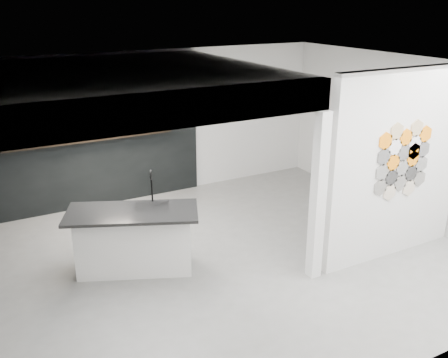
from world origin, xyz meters
TOP-DOWN VIEW (x-y plane):
  - floor at (0.00, 0.00)m, footprint 7.00×6.00m
  - partition_panel at (2.23, -1.00)m, footprint 2.45×0.15m
  - bay_clad_back at (-1.30, 2.97)m, footprint 4.40×0.04m
  - bulkhead at (-1.30, 1.00)m, footprint 4.40×4.00m
  - corner_column at (0.82, -1.00)m, footprint 0.16×0.16m
  - fascia_beam at (-1.30, -0.92)m, footprint 4.40×0.16m
  - display_shelf at (-1.20, 2.87)m, footprint 3.00×0.15m
  - kitchen_island at (-1.32, 0.33)m, footprint 1.95×1.44m
  - stockpot at (-2.39, 2.87)m, footprint 0.20×0.20m
  - kettle at (-0.12, 2.87)m, footprint 0.20×0.20m
  - glass_bowl at (0.15, 2.87)m, footprint 0.18×0.18m
  - glass_vase at (0.15, 2.87)m, footprint 0.13×0.13m
  - bottle_dark at (-1.21, 2.87)m, footprint 0.07×0.07m
  - utensil_cup at (-1.72, 2.87)m, footprint 0.09×0.09m
  - hex_tile_cluster at (2.26, -1.09)m, footprint 1.04×0.02m

SIDE VIEW (x-z plane):
  - floor at x=0.00m, z-range -0.01..0.00m
  - kitchen_island at x=-1.32m, z-range -0.23..1.21m
  - bay_clad_back at x=-1.30m, z-range 0.00..2.35m
  - corner_column at x=0.82m, z-range 0.00..2.35m
  - display_shelf at x=-1.20m, z-range 1.28..1.32m
  - utensil_cup at x=-1.72m, z-range 1.32..1.41m
  - glass_bowl at x=0.15m, z-range 1.32..1.42m
  - bottle_dark at x=-1.21m, z-range 1.32..1.46m
  - glass_vase at x=0.15m, z-range 1.32..1.47m
  - stockpot at x=-2.39m, z-range 1.32..1.47m
  - partition_panel at x=2.23m, z-range 0.00..2.80m
  - kettle at x=-0.12m, z-range 1.32..1.49m
  - hex_tile_cluster at x=2.26m, z-range 0.92..2.09m
  - bulkhead at x=-1.30m, z-range 2.35..2.75m
  - fascia_beam at x=-1.30m, z-range 2.35..2.75m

